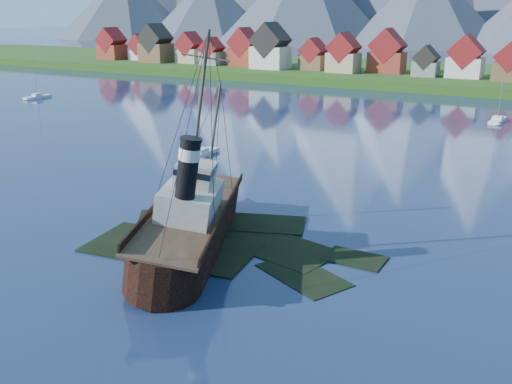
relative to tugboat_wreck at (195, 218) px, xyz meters
The scene contains 9 objects.
ground 3.34m from the tugboat_wreck, ahead, with size 1400.00×1400.00×0.00m, color #192646.
shoal 5.01m from the tugboat_wreck, 31.27° to the left, with size 31.71×21.24×1.14m.
shore_bank 169.81m from the tugboat_wreck, 89.53° to the left, with size 600.00×80.00×3.20m, color #244112.
seawall 131.82m from the tugboat_wreck, 89.39° to the left, with size 600.00×2.50×2.00m, color #3F3D38.
town 155.35m from the tugboat_wreck, 101.79° to the left, with size 250.96×16.69×17.30m.
tugboat_wreck is the anchor object (origin of this frame).
sailboat_a 39.41m from the tugboat_wreck, 124.17° to the left, with size 2.74×9.36×11.31m.
sailboat_b 121.24m from the tugboat_wreck, 147.32° to the left, with size 2.54×8.44×12.09m.
sailboat_e 94.16m from the tugboat_wreck, 78.75° to the left, with size 2.93×9.38×10.73m.
Camera 1 is at (32.48, -46.23, 24.17)m, focal length 40.00 mm.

